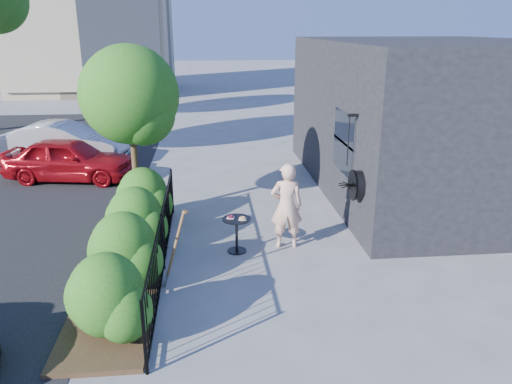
{
  "coord_description": "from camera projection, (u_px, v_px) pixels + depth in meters",
  "views": [
    {
      "loc": [
        -0.62,
        -8.57,
        4.34
      ],
      "look_at": [
        0.32,
        0.8,
        1.2
      ],
      "focal_mm": 35.0,
      "sensor_mm": 36.0,
      "label": 1
    }
  ],
  "objects": [
    {
      "name": "shrubs",
      "position": [
        130.0,
        234.0,
        9.2
      ],
      "size": [
        1.1,
        5.6,
        1.24
      ],
      "color": "#215914",
      "rests_on": "ground"
    },
    {
      "name": "shovel",
      "position": [
        174.0,
        252.0,
        8.61
      ],
      "size": [
        0.48,
        0.19,
        1.43
      ],
      "color": "brown",
      "rests_on": "ground"
    },
    {
      "name": "planting_bed",
      "position": [
        126.0,
        269.0,
        9.3
      ],
      "size": [
        1.3,
        6.0,
        0.08
      ],
      "primitive_type": "cube",
      "color": "#382616",
      "rests_on": "ground"
    },
    {
      "name": "car_silver",
      "position": [
        64.0,
        143.0,
        16.54
      ],
      "size": [
        4.22,
        2.02,
        1.34
      ],
      "primitive_type": "imported",
      "rotation": [
        0.0,
        0.0,
        1.42
      ],
      "color": "#ABABB0",
      "rests_on": "ground"
    },
    {
      "name": "woman",
      "position": [
        287.0,
        206.0,
        10.07
      ],
      "size": [
        0.67,
        0.45,
        1.78
      ],
      "primitive_type": "imported",
      "rotation": [
        0.0,
        0.0,
        3.1
      ],
      "color": "#E7B295",
      "rests_on": "ground"
    },
    {
      "name": "cafe_table",
      "position": [
        237.0,
        229.0,
        9.96
      ],
      "size": [
        0.57,
        0.57,
        0.76
      ],
      "rotation": [
        0.0,
        0.0,
        -0.22
      ],
      "color": "black",
      "rests_on": "ground"
    },
    {
      "name": "car_red",
      "position": [
        69.0,
        159.0,
        14.6
      ],
      "size": [
        3.9,
        2.09,
        1.26
      ],
      "primitive_type": "imported",
      "rotation": [
        0.0,
        0.0,
        1.4
      ],
      "color": "#9F0D15",
      "rests_on": "ground"
    },
    {
      "name": "fence",
      "position": [
        162.0,
        242.0,
        9.2
      ],
      "size": [
        0.05,
        6.05,
        1.1
      ],
      "color": "black",
      "rests_on": "ground"
    },
    {
      "name": "patio_tree",
      "position": [
        133.0,
        101.0,
        11.04
      ],
      "size": [
        2.2,
        2.2,
        3.94
      ],
      "color": "#3F2B19",
      "rests_on": "ground"
    },
    {
      "name": "ground",
      "position": [
        244.0,
        265.0,
        9.52
      ],
      "size": [
        120.0,
        120.0,
        0.0
      ],
      "primitive_type": "plane",
      "color": "gray",
      "rests_on": "ground"
    },
    {
      "name": "shop_building",
      "position": [
        430.0,
        116.0,
        13.66
      ],
      "size": [
        6.22,
        9.0,
        4.0
      ],
      "color": "black",
      "rests_on": "ground"
    }
  ]
}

